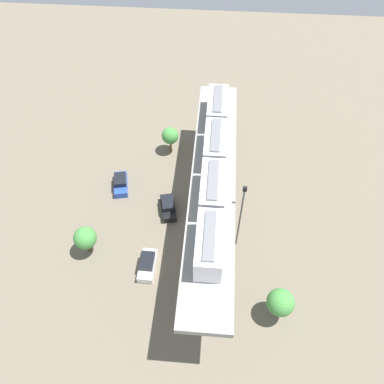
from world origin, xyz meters
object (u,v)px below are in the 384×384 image
Objects in this scene: train at (214,166)px; parked_car_blue at (121,183)px; parked_car_black at (168,207)px; tree_mid_lot at (280,302)px; signal_post at (241,215)px; tree_near_viaduct at (170,136)px; tree_far_corner at (85,238)px; parked_car_white at (148,264)px.

parked_car_blue is at bearing 161.53° from train.
parked_car_black is 8.06m from parked_car_blue.
signal_post reaches higher than tree_mid_lot.
signal_post is at bearing -57.67° from tree_near_viaduct.
parked_car_blue is 10.31m from tree_near_viaduct.
tree_far_corner reaches higher than parked_car_blue.
train is 6.48× the size of parked_car_white.
signal_post reaches higher than tree_far_corner.
signal_post is (10.17, -16.08, 3.04)m from tree_near_viaduct.
tree_far_corner is (-14.80, -6.34, -7.09)m from train.
parked_car_black is at bearing -38.90° from parked_car_blue.
signal_post is at bearing 23.24° from parked_car_white.
parked_car_black is 0.41× the size of signal_post.
tree_far_corner is 18.65m from signal_post.
tree_mid_lot is at bearing -63.41° from signal_post.
parked_car_black is at bearing 37.92° from tree_far_corner.
tree_near_viaduct reaches higher than parked_car_black.
tree_near_viaduct is 28.95m from tree_mid_lot.
parked_car_blue is 11.02m from tree_far_corner.
train reaches higher than parked_car_blue.
parked_car_white is (-1.43, -8.82, 0.00)m from parked_car_black.
tree_far_corner is at bearing -113.34° from tree_near_viaduct.
parked_car_white is 0.39× the size of signal_post.
signal_post is at bearing -38.68° from parked_car_blue.
tree_near_viaduct is 19.27m from signal_post.
train is 6.42m from signal_post.
signal_post reaches higher than parked_car_white.
train is at bearing -61.09° from tree_near_viaduct.
parked_car_blue is 13.71m from parked_car_white.
parked_car_white is at bearing -13.09° from tree_far_corner.
tree_near_viaduct reaches higher than parked_car_blue.
parked_car_blue is at bearing 153.55° from signal_post.
tree_far_corner is at bearing -155.79° from parked_car_black.
parked_car_black is 1.00× the size of parked_car_blue.
tree_near_viaduct is at bearing 122.33° from signal_post.
tree_near_viaduct is at bearing 66.66° from tree_far_corner.
train is 6.09× the size of parked_car_black.
train reaches higher than signal_post.
tree_mid_lot reaches higher than parked_car_blue.
train is at bearing 121.71° from tree_mid_lot.
tree_mid_lot is (13.61, -13.43, 2.39)m from parked_car_black.
train is 10.85m from parked_car_black.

